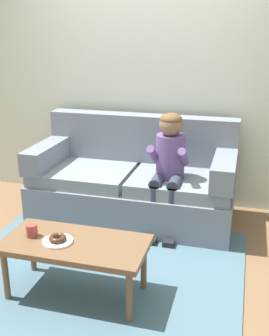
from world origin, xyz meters
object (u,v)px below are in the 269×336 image
(couch, at_px, (134,183))
(donut, at_px, (58,238))
(mug, at_px, (32,230))
(person_child, at_px, (169,162))
(toy_controller, at_px, (39,239))
(coffee_table, at_px, (75,248))

(couch, height_order, donut, couch)
(donut, height_order, mug, mug)
(couch, xyz_separation_m, person_child, (0.38, -0.21, 0.32))
(mug, bearing_deg, donut, -8.49)
(person_child, xyz_separation_m, mug, (-0.74, -1.16, -0.21))
(donut, bearing_deg, person_child, 66.06)
(donut, height_order, toy_controller, donut)
(person_child, bearing_deg, toy_controller, -152.45)
(couch, relative_size, coffee_table, 1.92)
(couch, xyz_separation_m, donut, (-0.15, -1.41, 0.10))
(coffee_table, xyz_separation_m, person_child, (0.42, 1.16, 0.30))
(donut, relative_size, toy_controller, 0.53)
(person_child, bearing_deg, mug, -122.47)
(toy_controller, bearing_deg, coffee_table, -10.30)
(couch, bearing_deg, donut, -96.19)
(donut, bearing_deg, coffee_table, 19.51)
(coffee_table, relative_size, person_child, 0.91)
(coffee_table, bearing_deg, donut, -160.49)
(donut, bearing_deg, mug, 171.51)
(person_child, distance_m, donut, 1.33)
(mug, bearing_deg, person_child, 57.53)
(donut, distance_m, mug, 0.21)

